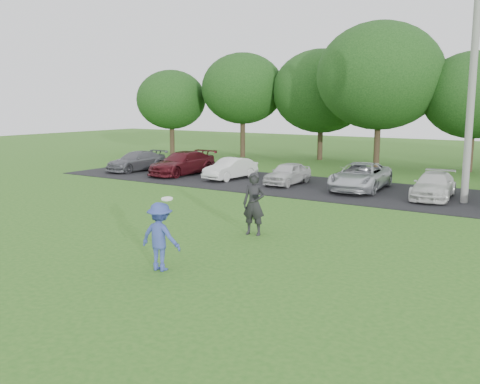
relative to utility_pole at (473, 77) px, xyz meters
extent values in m
plane|color=#2C641C|center=(-4.70, -12.54, -4.93)|extent=(100.00, 100.00, 0.00)
cube|color=black|center=(-4.70, 0.46, -4.91)|extent=(32.00, 6.50, 0.03)
cylinder|color=gray|center=(0.00, 0.00, 0.00)|extent=(0.28, 0.28, 9.85)
imported|color=#38489D|center=(-4.37, -13.01, -4.11)|extent=(1.11, 0.71, 1.64)
cylinder|color=white|center=(-4.16, -12.97, -3.18)|extent=(0.27, 0.27, 0.08)
imported|color=black|center=(-4.32, -8.86, -3.98)|extent=(0.76, 0.57, 1.89)
cube|color=black|center=(-4.14, -9.04, -3.70)|extent=(0.16, 0.12, 0.10)
imported|color=slate|center=(-17.98, 0.28, -4.34)|extent=(1.90, 3.96, 1.11)
imported|color=#4D1018|center=(-14.66, 0.42, -4.27)|extent=(1.98, 4.41, 1.25)
imported|color=white|center=(-11.46, 0.42, -4.36)|extent=(1.47, 3.37, 1.08)
imported|color=silver|center=(-8.13, 0.43, -4.36)|extent=(1.29, 3.13, 1.06)
imported|color=silver|center=(-4.59, 0.77, -4.28)|extent=(2.36, 4.54, 1.22)
imported|color=silver|center=(-1.27, 0.35, -4.36)|extent=(1.79, 3.77, 1.06)
cylinder|color=#38281C|center=(-22.70, 9.06, -3.83)|extent=(0.36, 0.36, 2.20)
ellipsoid|color=#214C19|center=(-22.70, 9.06, -0.78)|extent=(5.20, 5.20, 4.42)
cylinder|color=#38281C|center=(-17.20, 10.46, -3.58)|extent=(0.36, 0.36, 2.70)
ellipsoid|color=#214C19|center=(-17.20, 10.46, 0.00)|extent=(5.94, 5.94, 5.05)
cylinder|color=#38281C|center=(-11.70, 11.86, -3.83)|extent=(0.36, 0.36, 2.20)
ellipsoid|color=#214C19|center=(-11.70, 11.86, -0.22)|extent=(6.68, 6.68, 5.68)
cylinder|color=#38281C|center=(-6.70, 9.06, -3.58)|extent=(0.36, 0.36, 2.70)
ellipsoid|color=#214C19|center=(-6.70, 9.06, 0.56)|extent=(7.42, 7.42, 6.31)
cylinder|color=#38281C|center=(-1.70, 10.46, -3.83)|extent=(0.36, 0.36, 2.20)
ellipsoid|color=#214C19|center=(-1.70, 10.46, -0.57)|extent=(5.76, 5.76, 4.90)
camera|label=1|loc=(3.94, -22.27, -0.96)|focal=40.00mm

